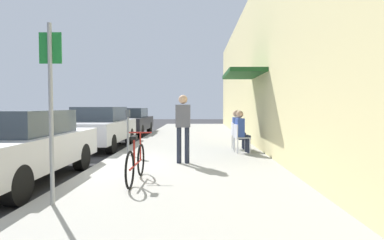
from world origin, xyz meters
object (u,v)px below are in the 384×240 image
at_px(street_sign, 51,99).
at_px(pedestrian_standing, 183,123).
at_px(parked_car_0, 17,146).
at_px(parking_meter, 128,129).
at_px(parked_car_2, 131,121).
at_px(parked_car_1, 100,127).
at_px(bicycle_0, 136,163).
at_px(cafe_chair_1, 236,134).
at_px(seated_patron_1, 238,128).
at_px(cafe_chair_0, 240,136).
at_px(seated_patron_0, 241,130).

height_order(street_sign, pedestrian_standing, street_sign).
relative_size(parked_car_0, parking_meter, 3.33).
relative_size(parked_car_0, street_sign, 1.69).
height_order(parked_car_2, street_sign, street_sign).
xyz_separation_m(parked_car_0, parked_car_2, (-0.00, 10.55, -0.01)).
distance_m(parked_car_1, parked_car_2, 5.26).
distance_m(parked_car_1, pedestrian_standing, 4.87).
distance_m(bicycle_0, cafe_chair_1, 5.26).
distance_m(parked_car_2, parking_meter, 7.72).
distance_m(parked_car_0, parking_meter, 3.37).
distance_m(parked_car_2, cafe_chair_1, 7.88).
relative_size(street_sign, seated_patron_1, 2.02).
bearing_deg(parked_car_1, cafe_chair_1, -10.86).
relative_size(bicycle_0, cafe_chair_0, 1.97).
height_order(parked_car_2, seated_patron_0, parked_car_2).
bearing_deg(pedestrian_standing, seated_patron_0, 47.22).
height_order(parking_meter, seated_patron_1, parking_meter).
bearing_deg(bicycle_0, parked_car_0, 172.89).
bearing_deg(seated_patron_1, parking_meter, -157.99).
xyz_separation_m(parking_meter, bicycle_0, (0.88, -3.29, -0.41)).
bearing_deg(street_sign, seated_patron_0, 56.58).
distance_m(street_sign, seated_patron_0, 6.28).
bearing_deg(cafe_chair_0, parking_meter, -171.57).
relative_size(parked_car_1, seated_patron_0, 3.41).
height_order(parked_car_2, cafe_chair_0, parked_car_2).
bearing_deg(seated_patron_1, seated_patron_0, -89.98).
relative_size(cafe_chair_1, pedestrian_standing, 0.51).
height_order(parked_car_1, cafe_chair_0, parked_car_1).
relative_size(parked_car_0, parked_car_2, 1.00).
height_order(parked_car_0, parked_car_1, parked_car_1).
height_order(parking_meter, cafe_chair_0, parking_meter).
xyz_separation_m(parked_car_1, cafe_chair_1, (4.87, -0.93, -0.15)).
height_order(parked_car_2, cafe_chair_1, parked_car_2).
height_order(parked_car_0, seated_patron_1, parked_car_0).
bearing_deg(parked_car_0, pedestrian_standing, 27.11).
distance_m(seated_patron_0, pedestrian_standing, 2.53).
bearing_deg(parking_meter, seated_patron_1, 22.01).
height_order(bicycle_0, seated_patron_0, seated_patron_0).
relative_size(bicycle_0, cafe_chair_1, 1.97).
relative_size(parked_car_2, cafe_chair_1, 5.06).
distance_m(street_sign, seated_patron_1, 7.01).
bearing_deg(parked_car_2, street_sign, -83.02).
bearing_deg(street_sign, cafe_chair_0, 57.00).
relative_size(parked_car_0, cafe_chair_1, 5.06).
distance_m(street_sign, bicycle_0, 2.04).
bearing_deg(pedestrian_standing, bicycle_0, -112.10).
bearing_deg(seated_patron_1, bicycle_0, -118.18).
distance_m(parked_car_0, bicycle_0, 2.47).
distance_m(parking_meter, street_sign, 4.76).
bearing_deg(street_sign, seated_patron_1, 60.51).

